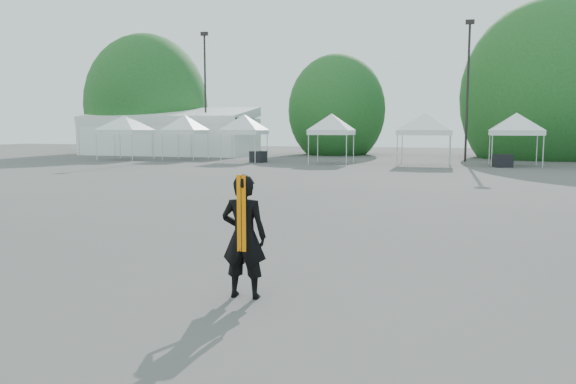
# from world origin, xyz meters

# --- Properties ---
(ground) EXTENTS (120.00, 120.00, 0.00)m
(ground) POSITION_xyz_m (0.00, 0.00, 0.00)
(ground) COLOR #474442
(ground) RESTS_ON ground
(marquee) EXTENTS (15.00, 6.25, 4.23)m
(marquee) POSITION_xyz_m (-22.00, 35.00, 1.97)
(marquee) COLOR white
(marquee) RESTS_ON ground
(light_pole_west) EXTENTS (0.60, 0.25, 10.30)m
(light_pole_west) POSITION_xyz_m (-18.00, 34.00, 5.77)
(light_pole_west) COLOR black
(light_pole_west) RESTS_ON ground
(light_pole_east) EXTENTS (0.60, 0.25, 9.80)m
(light_pole_east) POSITION_xyz_m (3.00, 32.00, 5.52)
(light_pole_east) COLOR black
(light_pole_east) RESTS_ON ground
(tree_far_w) EXTENTS (4.80, 4.80, 7.30)m
(tree_far_w) POSITION_xyz_m (-26.00, 38.00, 4.54)
(tree_far_w) COLOR #382314
(tree_far_w) RESTS_ON ground
(tree_mid_w) EXTENTS (4.16, 4.16, 6.33)m
(tree_mid_w) POSITION_xyz_m (-8.00, 40.00, 3.93)
(tree_mid_w) COLOR #382314
(tree_mid_w) RESTS_ON ground
(tree_mid_e) EXTENTS (5.12, 5.12, 7.79)m
(tree_mid_e) POSITION_xyz_m (9.00, 39.00, 4.84)
(tree_mid_e) COLOR #382314
(tree_mid_e) RESTS_ON ground
(tent_a) EXTENTS (4.50, 4.50, 3.88)m
(tent_a) POSITION_xyz_m (-21.45, 27.26, 3.06)
(tent_a) COLOR silver
(tent_a) RESTS_ON ground
(tent_b) EXTENTS (3.83, 3.83, 3.88)m
(tent_b) POSITION_xyz_m (-17.10, 28.49, 3.06)
(tent_b) COLOR silver
(tent_b) RESTS_ON ground
(tent_c) EXTENTS (3.86, 3.86, 3.88)m
(tent_c) POSITION_xyz_m (-11.96, 27.44, 3.06)
(tent_c) COLOR silver
(tent_c) RESTS_ON ground
(tent_d) EXTENTS (3.85, 3.85, 3.88)m
(tent_d) POSITION_xyz_m (-5.61, 27.12, 3.06)
(tent_d) COLOR silver
(tent_d) RESTS_ON ground
(tent_e) EXTENTS (4.72, 4.72, 3.88)m
(tent_e) POSITION_xyz_m (0.44, 27.33, 3.06)
(tent_e) COLOR silver
(tent_e) RESTS_ON ground
(tent_f) EXTENTS (4.37, 4.37, 3.88)m
(tent_f) POSITION_xyz_m (5.93, 28.31, 3.06)
(tent_f) COLOR silver
(tent_f) RESTS_ON ground
(man) EXTENTS (0.67, 0.47, 1.76)m
(man) POSITION_xyz_m (-0.34, -2.41, 0.88)
(man) COLOR black
(man) RESTS_ON ground
(crate_west) EXTENTS (1.17, 1.01, 0.78)m
(crate_west) POSITION_xyz_m (-10.77, 27.01, 0.39)
(crate_west) COLOR black
(crate_west) RESTS_ON ground
(crate_mid) EXTENTS (1.23, 1.11, 0.79)m
(crate_mid) POSITION_xyz_m (5.12, 26.74, 0.39)
(crate_mid) COLOR black
(crate_mid) RESTS_ON ground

